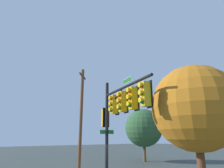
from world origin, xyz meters
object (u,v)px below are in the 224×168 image
object	(u,v)px
utility_pole	(81,117)
tree_mid	(144,128)
tree_near	(195,108)
signal_pole_assembly	(118,110)

from	to	relation	value
utility_pole	tree_mid	xyz separation A→B (m)	(-4.13, 10.47, -0.47)
tree_near	tree_mid	size ratio (longest dim) A/B	1.00
signal_pole_assembly	utility_pole	world-z (taller)	utility_pole
utility_pole	tree_near	size ratio (longest dim) A/B	1.36
tree_near	utility_pole	bearing A→B (deg)	-169.42
signal_pole_assembly	tree_mid	distance (m)	15.20
signal_pole_assembly	utility_pole	distance (m)	6.37
utility_pole	signal_pole_assembly	bearing A→B (deg)	-4.81
signal_pole_assembly	tree_near	xyz separation A→B (m)	(3.19, 2.32, -0.07)
utility_pole	tree_near	world-z (taller)	utility_pole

